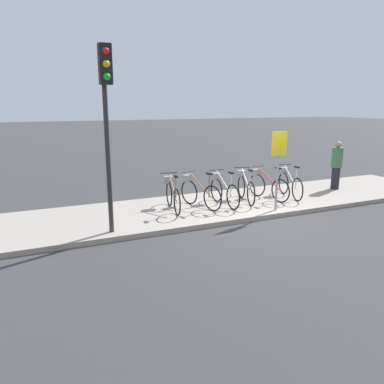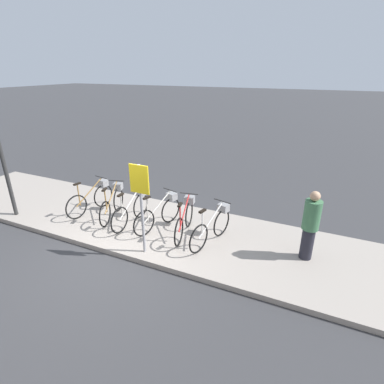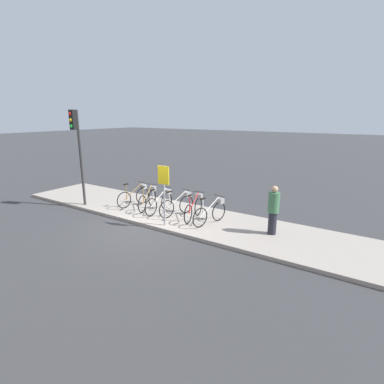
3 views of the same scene
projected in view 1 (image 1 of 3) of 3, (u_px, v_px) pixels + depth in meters
name	position (u px, v px, depth m)	size (l,w,h in m)	color
ground_plane	(262.00, 220.00, 9.23)	(120.00, 120.00, 0.00)	#38383A
sidewalk	(233.00, 204.00, 10.49)	(14.14, 2.87, 0.12)	#9E9389
parked_bicycle_0	(172.00, 193.00, 9.66)	(0.46, 1.58, 0.98)	black
parked_bicycle_1	(198.00, 191.00, 9.92)	(0.59, 1.54, 0.98)	black
parked_bicycle_2	(223.00, 189.00, 10.12)	(0.46, 1.59, 0.98)	black
parked_bicycle_3	(245.00, 186.00, 10.52)	(0.58, 1.54, 0.98)	black
parked_bicycle_4	(266.00, 184.00, 10.79)	(0.47, 1.57, 0.98)	black
parked_bicycle_5	(289.00, 182.00, 11.02)	(0.53, 1.56, 0.98)	black
pedestrian	(337.00, 164.00, 11.95)	(0.34, 0.34, 1.54)	#23232D
traffic_light	(106.00, 102.00, 7.34)	(0.24, 0.40, 3.79)	#2D2D2D
sign_post	(278.00, 157.00, 9.40)	(0.44, 0.07, 2.02)	#99999E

